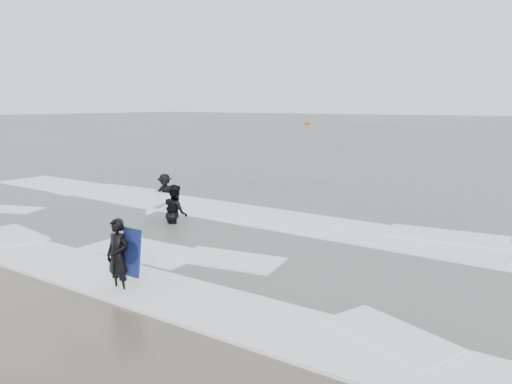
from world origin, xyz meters
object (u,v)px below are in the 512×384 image
Objects in this scene: surfer_breaker at (165,194)px; buoy at (307,122)px; surfer_centre at (119,292)px; surfer_wading at (176,224)px.

surfer_breaker is 71.11m from buoy.
surfer_breaker is 1.04× the size of buoy.
surfer_centre is 0.93× the size of buoy.
surfer_centre is 5.77m from surfer_wading.
surfer_breaker is at bearing -65.15° from buoy.
surfer_centre is at bearing -71.69° from surfer_breaker.
buoy reaches higher than surfer_wading.
buoy is at bearing -33.19° from surfer_wading.
surfer_wading is 1.06× the size of surfer_breaker.
surfer_wading is at bearing -63.46° from buoy.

